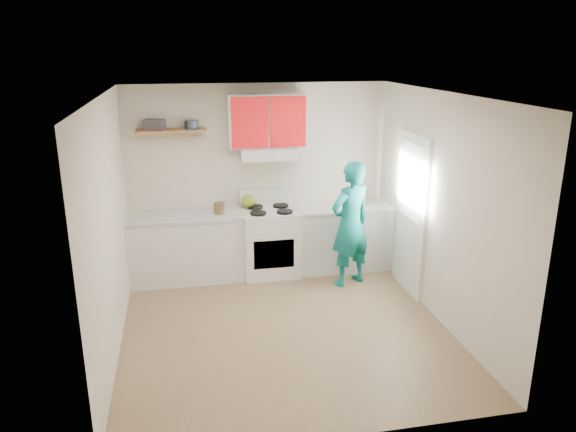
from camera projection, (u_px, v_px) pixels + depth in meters
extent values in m
plane|color=brown|center=(285.00, 327.00, 6.23)|extent=(3.80, 3.80, 0.00)
cube|color=white|center=(284.00, 95.00, 5.46)|extent=(3.60, 3.80, 0.04)
cube|color=beige|center=(259.00, 178.00, 7.62)|extent=(3.60, 0.04, 2.60)
cube|color=beige|center=(333.00, 294.00, 4.07)|extent=(3.60, 0.04, 2.60)
cube|color=beige|center=(110.00, 229.00, 5.51)|extent=(0.04, 3.80, 2.60)
cube|color=beige|center=(440.00, 209.00, 6.18)|extent=(0.04, 3.80, 2.60)
cube|color=white|center=(411.00, 214.00, 6.91)|extent=(0.05, 0.85, 2.05)
cube|color=white|center=(412.00, 182.00, 6.78)|extent=(0.01, 0.55, 0.95)
cube|color=silver|center=(187.00, 248.00, 7.40)|extent=(1.52, 0.60, 0.90)
cube|color=silver|center=(341.00, 237.00, 7.81)|extent=(1.32, 0.60, 0.90)
cube|color=white|center=(270.00, 242.00, 7.59)|extent=(0.76, 0.65, 0.92)
cube|color=silver|center=(268.00, 153.00, 7.32)|extent=(0.76, 0.44, 0.15)
cube|color=red|center=(267.00, 121.00, 7.24)|extent=(1.02, 0.33, 0.70)
cube|color=brown|center=(171.00, 131.00, 7.05)|extent=(0.90, 0.30, 0.04)
cube|color=#463D45|center=(154.00, 124.00, 7.02)|extent=(0.29, 0.24, 0.13)
cylinder|color=#333D4C|center=(191.00, 125.00, 7.08)|extent=(0.23, 0.23, 0.11)
ellipsoid|color=olive|center=(248.00, 201.00, 7.55)|extent=(0.25, 0.25, 0.18)
cylinder|color=#493920|center=(219.00, 209.00, 7.29)|extent=(0.15, 0.15, 0.17)
cube|color=olive|center=(327.00, 209.00, 7.57)|extent=(0.32, 0.24, 0.02)
cube|color=red|center=(358.00, 206.00, 7.72)|extent=(0.38, 0.33, 0.01)
imported|color=#0C726D|center=(350.00, 224.00, 7.14)|extent=(0.72, 0.61, 1.68)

